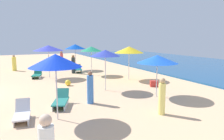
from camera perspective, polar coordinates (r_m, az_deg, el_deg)
The scene contains 18 objects.
umbrella_0 at distance 12.50m, azimuth -1.82°, elevation 4.59°, with size 1.81×1.81×2.45m.
umbrella_1 at distance 17.24m, azimuth -16.82°, elevation 5.70°, with size 2.32×2.32×2.58m.
lounge_chair_1_0 at distance 17.79m, azimuth -19.58°, elevation -1.21°, with size 1.45×0.98×0.67m.
umbrella_2 at distance 17.97m, azimuth -5.63°, elevation 5.69°, with size 1.85×1.85×2.43m.
umbrella_3 at distance 11.39m, azimuth 12.13°, elevation 2.88°, with size 2.16×2.16×2.25m.
umbrella_4 at distance 21.07m, azimuth -9.93°, elevation 6.24°, with size 2.05×2.05×2.54m.
lounge_chair_4_0 at distance 19.79m, azimuth -9.12°, elevation 0.20°, with size 1.35×0.80×0.69m.
umbrella_5 at distance 8.16m, azimuth -15.01°, elevation 2.47°, with size 1.98×1.98×2.55m.
lounge_chair_5_0 at distance 10.15m, azimuth -13.59°, elevation -8.06°, with size 1.65×1.11×0.69m.
lounge_chair_5_1 at distance 8.94m, azimuth -23.08°, elevation -10.86°, with size 1.36×0.72×0.72m.
umbrella_6 at distance 15.92m, azimuth 4.64°, elevation 5.48°, with size 2.21×2.21×2.51m.
beachgoer_0 at distance 24.26m, azimuth -13.45°, elevation 2.86°, with size 0.48×0.48×1.70m.
beachgoer_1 at distance 10.22m, azimuth -5.90°, elevation -4.96°, with size 0.43×0.43×1.57m.
beachgoer_2 at distance 19.18m, azimuth -10.40°, elevation 1.42°, with size 0.47×0.47×1.65m.
beachgoer_3 at distance 22.46m, azimuth -24.90°, elevation 1.62°, with size 0.50×0.50×1.54m.
beachgoer_4 at distance 8.97m, azimuth 13.33°, elevation -7.07°, with size 0.40×0.40×1.54m.
cooler_box_1 at distance 14.04m, azimuth 11.25°, elevation -3.63°, with size 0.49×0.34×0.39m, color red.
beach_ball_2 at distance 14.35m, azimuth -11.81°, elevation -3.38°, with size 0.39×0.39×0.39m, color yellow.
Camera 1 is at (13.34, 2.71, 3.13)m, focal length 33.87 mm.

